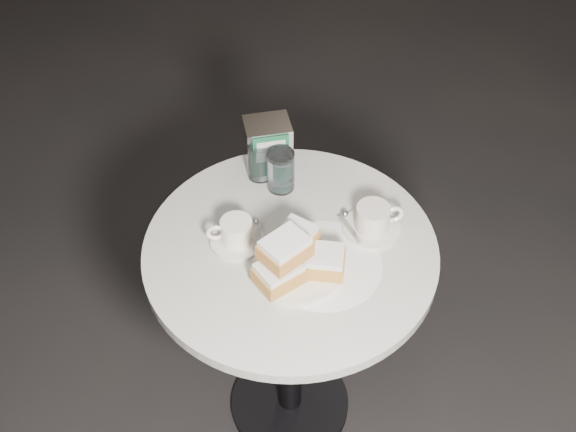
# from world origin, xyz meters

# --- Properties ---
(ground) EXTENTS (7.00, 7.00, 0.00)m
(ground) POSITION_xyz_m (0.00, 0.00, 0.00)
(ground) COLOR black
(ground) RESTS_ON ground
(cafe_table) EXTENTS (0.70, 0.70, 0.74)m
(cafe_table) POSITION_xyz_m (0.00, 0.00, 0.55)
(cafe_table) COLOR black
(cafe_table) RESTS_ON ground
(sugar_spill) EXTENTS (0.34, 0.34, 0.00)m
(sugar_spill) POSITION_xyz_m (0.06, -0.07, 0.75)
(sugar_spill) COLOR white
(sugar_spill) RESTS_ON cafe_table
(beignet_plate) EXTENTS (0.23, 0.21, 0.13)m
(beignet_plate) POSITION_xyz_m (-0.01, -0.08, 0.79)
(beignet_plate) COLOR silver
(beignet_plate) RESTS_ON cafe_table
(coffee_cup_left) EXTENTS (0.15, 0.15, 0.07)m
(coffee_cup_left) POSITION_xyz_m (-0.12, 0.05, 0.77)
(coffee_cup_left) COLOR silver
(coffee_cup_left) RESTS_ON cafe_table
(coffee_cup_right) EXTENTS (0.15, 0.15, 0.07)m
(coffee_cup_right) POSITION_xyz_m (0.20, -0.00, 0.78)
(coffee_cup_right) COLOR beige
(coffee_cup_right) RESTS_ON cafe_table
(water_glass_left) EXTENTS (0.07, 0.07, 0.10)m
(water_glass_left) POSITION_xyz_m (-0.00, 0.26, 0.79)
(water_glass_left) COLOR silver
(water_glass_left) RESTS_ON cafe_table
(water_glass_right) EXTENTS (0.09, 0.09, 0.11)m
(water_glass_right) POSITION_xyz_m (0.04, 0.20, 0.80)
(water_glass_right) COLOR white
(water_glass_right) RESTS_ON cafe_table
(napkin_dispenser) EXTENTS (0.12, 0.11, 0.14)m
(napkin_dispenser) POSITION_xyz_m (0.03, 0.30, 0.81)
(napkin_dispenser) COLOR silver
(napkin_dispenser) RESTS_ON cafe_table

